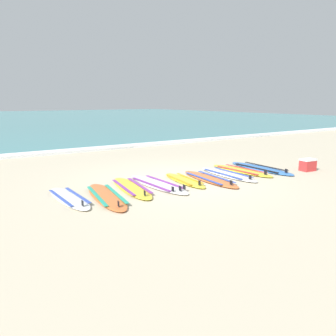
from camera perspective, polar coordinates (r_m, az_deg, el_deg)
name	(u,v)px	position (r m, az deg, el deg)	size (l,w,h in m)	color
ground_plane	(179,180)	(9.05, 1.97, -2.06)	(80.00, 80.00, 0.00)	#C1B599
wave_foam_strip	(90,149)	(14.80, -13.19, 3.13)	(80.00, 0.73, 0.11)	white
surfboard_0	(69,198)	(7.58, -16.55, -4.92)	(0.56, 2.09, 0.18)	white
surfboard_1	(106,196)	(7.54, -10.48, -4.73)	(0.97, 2.46, 0.18)	orange
surfboard_2	(131,188)	(8.17, -6.28, -3.35)	(0.92, 2.37, 0.18)	yellow
surfboard_3	(157,184)	(8.45, -1.83, -2.77)	(0.68, 2.43, 0.18)	white
surfboard_4	(184,180)	(8.87, 2.79, -2.10)	(0.69, 1.96, 0.18)	yellow
surfboard_5	(209,179)	(9.10, 7.10, -1.84)	(0.78, 2.36, 0.18)	orange
surfboard_6	(227,174)	(9.73, 10.13, -1.06)	(0.66, 2.29, 0.18)	white
surfboard_7	(241,171)	(10.33, 12.39, -0.42)	(0.68, 2.30, 0.18)	yellow
surfboard_8	(261,168)	(10.83, 15.54, -0.04)	(0.70, 2.49, 0.18)	#3875CC
cooler_box	(308,165)	(11.06, 22.77, 0.54)	(0.49, 0.36, 0.38)	red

